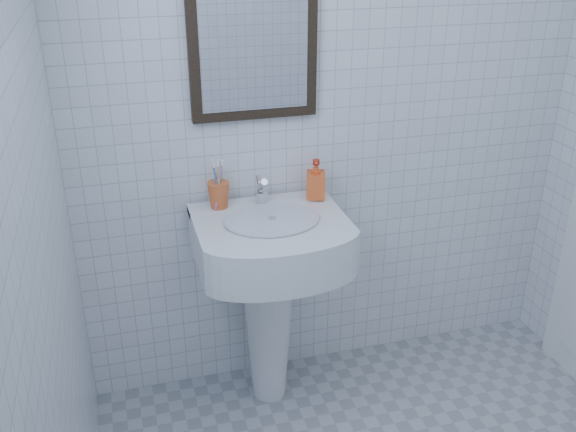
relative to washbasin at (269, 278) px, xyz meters
name	(u,v)px	position (x,y,z in m)	size (l,w,h in m)	color
wall_back	(334,108)	(0.34, 0.21, 0.64)	(2.20, 0.02, 2.50)	silver
wall_left	(30,297)	(-0.76, -0.99, 0.64)	(0.02, 2.40, 2.50)	silver
washbasin	(269,278)	(0.00, 0.00, 0.00)	(0.59, 0.43, 0.91)	white
faucet	(261,192)	(0.00, 0.11, 0.34)	(0.05, 0.11, 0.13)	silver
toothbrush_cup	(219,195)	(-0.17, 0.12, 0.35)	(0.09, 0.09, 0.11)	#D45C2A
soap_dispenser	(316,179)	(0.23, 0.11, 0.38)	(0.07, 0.08, 0.17)	#E25416
wall_mirror	(253,39)	(0.00, 0.19, 0.94)	(0.50, 0.04, 0.62)	black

